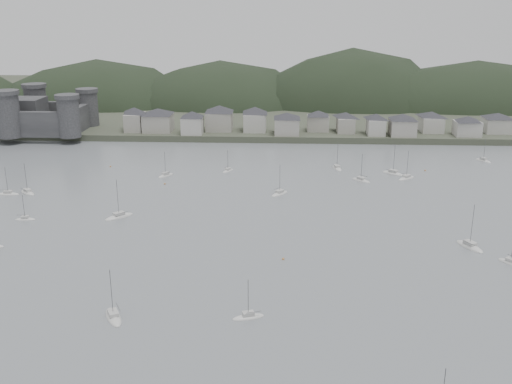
{
  "coord_description": "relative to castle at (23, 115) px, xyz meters",
  "views": [
    {
      "loc": [
        8.42,
        -99.65,
        61.62
      ],
      "look_at": [
        0.0,
        75.0,
        6.0
      ],
      "focal_mm": 40.96,
      "sensor_mm": 36.0,
      "label": 1
    }
  ],
  "objects": [
    {
      "name": "moored_fleet",
      "position": [
        104.48,
        -112.45,
        -10.79
      ],
      "size": [
        229.5,
        168.0,
        13.17
      ],
      "color": "silver",
      "rests_on": "ground"
    },
    {
      "name": "castle",
      "position": [
        0.0,
        0.0,
        0.0
      ],
      "size": [
        66.0,
        43.0,
        20.0
      ],
      "color": "#313133",
      "rests_on": "far_shore_land"
    },
    {
      "name": "waterfront_town",
      "position": [
        170.59,
        3.54,
        -2.3
      ],
      "size": [
        451.48,
        28.46,
        12.92
      ],
      "color": "#A5A296",
      "rests_on": "far_shore_land"
    },
    {
      "name": "ground",
      "position": [
        120.0,
        -179.8,
        -10.96
      ],
      "size": [
        900.0,
        900.0,
        0.0
      ],
      "primitive_type": "plane",
      "color": "slate",
      "rests_on": "ground"
    },
    {
      "name": "far_shore_land",
      "position": [
        120.0,
        115.2,
        -9.46
      ],
      "size": [
        900.0,
        250.0,
        3.0
      ],
      "primitive_type": "cube",
      "color": "#383D2D",
      "rests_on": "ground"
    },
    {
      "name": "mooring_buoys",
      "position": [
        133.26,
        -107.48,
        -10.81
      ],
      "size": [
        147.23,
        143.69,
        0.7
      ],
      "color": "#B7783D",
      "rests_on": "ground"
    },
    {
      "name": "forested_ridge",
      "position": [
        124.83,
        89.6,
        -22.25
      ],
      "size": [
        851.55,
        103.94,
        102.57
      ],
      "color": "black",
      "rests_on": "ground"
    }
  ]
}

